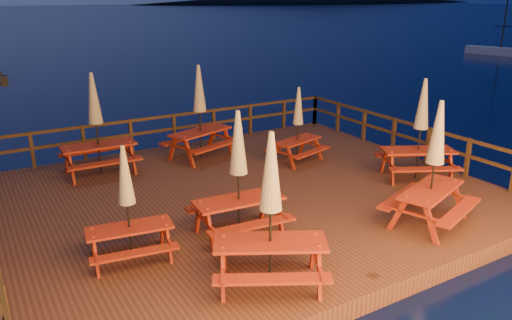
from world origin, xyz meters
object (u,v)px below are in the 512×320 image
at_px(sailboat, 505,52).
at_px(picnic_table_2, 200,111).
at_px(picnic_table_1, 435,162).
at_px(picnic_table_0, 421,128).

bearing_deg(sailboat, picnic_table_2, -175.25).
bearing_deg(sailboat, picnic_table_1, -164.67).
xyz_separation_m(sailboat, picnic_table_0, (-31.75, -18.50, 1.50)).
height_order(picnic_table_1, picnic_table_2, picnic_table_2).
distance_m(picnic_table_0, picnic_table_1, 2.95).
bearing_deg(picnic_table_0, picnic_table_1, -105.55).
bearing_deg(picnic_table_1, picnic_table_0, 28.10).
relative_size(picnic_table_0, picnic_table_2, 0.97).
distance_m(sailboat, picnic_table_1, 39.61).
distance_m(sailboat, picnic_table_2, 38.64).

